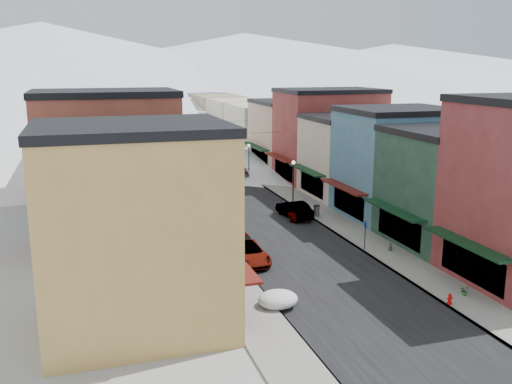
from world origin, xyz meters
TOP-DOWN VIEW (x-y plane):
  - ground at (0.00, 0.00)m, footprint 600.00×600.00m
  - road at (0.00, 60.00)m, footprint 10.00×160.00m
  - sidewalk_left at (-6.60, 60.00)m, footprint 3.20×160.00m
  - sidewalk_right at (6.60, 60.00)m, footprint 3.20×160.00m
  - curb_left at (-5.05, 60.00)m, footprint 0.10×160.00m
  - curb_right at (5.05, 60.00)m, footprint 0.10×160.00m
  - bldg_l_yellow at (-13.19, 4.00)m, footprint 11.30×8.70m
  - bldg_l_cream at (-13.19, 12.50)m, footprint 11.30×8.20m
  - bldg_l_brick_near at (-13.69, 20.50)m, footprint 12.30×8.20m
  - bldg_l_grayblue at (-13.19, 29.00)m, footprint 11.30×9.20m
  - bldg_l_brick_far at (-14.19, 38.00)m, footprint 13.30×9.20m
  - bldg_l_tan at (-13.19, 48.00)m, footprint 11.30×11.20m
  - bldg_r_green at (13.19, 12.00)m, footprint 11.30×9.20m
  - bldg_r_blue at (13.19, 21.00)m, footprint 11.30×9.20m
  - bldg_r_cream at (13.69, 30.00)m, footprint 12.30×9.20m
  - bldg_r_brick_far at (14.19, 39.00)m, footprint 13.30×9.20m
  - bldg_r_tan at (13.19, 49.00)m, footprint 11.30×11.20m
  - distant_blocks at (0.00, 83.00)m, footprint 34.00×55.00m
  - mountain_ridge at (-19.47, 277.18)m, footprint 670.00×340.00m
  - overhead_cables at (0.00, 47.50)m, footprint 16.40×15.04m
  - car_white_suv at (-4.30, 12.27)m, footprint 2.42×5.23m
  - car_silver_sedan at (-4.30, 14.58)m, footprint 2.38×5.07m
  - car_dark_hatch at (-4.30, 22.48)m, footprint 1.97×4.36m
  - car_silver_wagon at (-3.50, 40.80)m, footprint 2.05×4.99m
  - car_green_sedan at (3.50, 23.06)m, footprint 2.20×5.15m
  - car_gray_suv at (3.50, 22.83)m, footprint 2.05×4.49m
  - car_black_sedan at (3.50, 44.21)m, footprint 2.38×5.77m
  - car_lane_silver at (-1.80, 61.72)m, footprint 2.34×5.06m
  - car_lane_white at (0.60, 73.23)m, footprint 2.43×5.18m
  - fire_hydrant at (5.20, 1.00)m, footprint 0.41×0.31m
  - parking_sign at (5.20, 11.98)m, footprint 0.08×0.32m
  - trash_can at (5.61, 22.50)m, footprint 0.62×0.62m
  - streetlamp_near at (5.20, 27.83)m, footprint 0.38×0.38m
  - streetlamp_far at (5.20, 44.00)m, footprint 0.34×0.34m
  - planter_near at (6.94, 1.94)m, footprint 0.64×0.59m
  - planter_far at (7.04, 11.18)m, footprint 0.43×0.43m
  - snow_pile_near at (-4.88, 4.08)m, footprint 2.49×2.73m
  - snow_pile_mid at (-4.49, 23.43)m, footprint 2.23×2.57m
  - snow_pile_far at (-4.39, 39.55)m, footprint 2.63×2.82m

SIDE VIEW (x-z plane):
  - ground at x=0.00m, z-range 0.00..0.00m
  - road at x=0.00m, z-range 0.00..0.01m
  - sidewalk_left at x=-6.60m, z-range 0.00..0.15m
  - sidewalk_right at x=6.60m, z-range 0.00..0.15m
  - curb_left at x=-5.05m, z-range 0.00..0.15m
  - curb_right at x=5.05m, z-range 0.00..0.15m
  - planter_far at x=7.04m, z-range 0.15..0.72m
  - planter_near at x=6.94m, z-range 0.15..0.75m
  - snow_pile_mid at x=-4.49m, z-range -0.02..0.92m
  - fire_hydrant at x=5.20m, z-range 0.12..0.83m
  - snow_pile_near at x=-4.88m, z-range -0.02..1.03m
  - snow_pile_far at x=-4.39m, z-range -0.02..1.09m
  - trash_can at x=5.61m, z-range 0.16..1.22m
  - car_dark_hatch at x=-4.30m, z-range 0.00..1.39m
  - car_lane_white at x=0.60m, z-range 0.00..1.43m
  - car_silver_wagon at x=-3.50m, z-range 0.00..1.44m
  - car_white_suv at x=-4.30m, z-range 0.00..1.45m
  - car_gray_suv at x=3.50m, z-range 0.00..1.49m
  - car_green_sedan at x=3.50m, z-range 0.00..1.65m
  - car_black_sedan at x=3.50m, z-range 0.00..1.67m
  - car_silver_sedan at x=-4.30m, z-range 0.00..1.68m
  - car_lane_silver at x=-1.80m, z-range 0.00..1.68m
  - parking_sign at x=5.20m, z-range 0.35..2.67m
  - streetlamp_far at x=5.20m, z-range 0.69..4.82m
  - streetlamp_near at x=5.20m, z-range 0.75..5.31m
  - distant_blocks at x=0.00m, z-range 0.00..8.00m
  - bldg_r_cream at x=13.69m, z-range 0.01..9.01m
  - bldg_l_grayblue at x=-13.19m, z-range 0.01..9.01m
  - bldg_r_tan at x=13.19m, z-range 0.01..9.51m
  - bldg_r_green at x=13.19m, z-range 0.01..9.51m
  - bldg_l_cream at x=-13.19m, z-range 0.01..9.51m
  - bldg_l_tan at x=-13.19m, z-range 0.01..10.01m
  - bldg_r_blue at x=13.19m, z-range 0.01..10.51m
  - bldg_l_brick_far at x=-14.19m, z-range 0.01..11.01m
  - bldg_r_brick_far at x=14.19m, z-range 0.01..11.51m
  - bldg_l_yellow at x=-13.19m, z-range 0.01..11.51m
  - overhead_cables at x=0.00m, z-range 6.18..6.22m
  - bldg_l_brick_near at x=-13.69m, z-range 0.01..12.51m
  - mountain_ridge at x=-19.47m, z-range -2.64..31.36m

